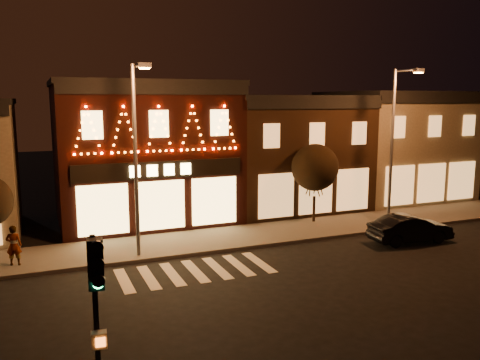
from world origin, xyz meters
TOP-DOWN VIEW (x-y plane):
  - ground at (0.00, 0.00)m, footprint 120.00×120.00m
  - sidewalk_far at (2.00, 8.00)m, footprint 44.00×4.00m
  - building_pulp at (0.00, 13.98)m, footprint 10.20×8.34m
  - building_right_a at (9.50, 13.99)m, footprint 9.20×8.28m
  - building_right_b at (18.50, 13.99)m, footprint 9.20×8.28m
  - traffic_signal_near at (-5.05, -5.71)m, footprint 0.34×0.46m
  - streetlamp_mid at (-1.85, 6.42)m, footprint 0.57×1.98m
  - streetlamp_right at (12.66, 6.81)m, footprint 0.56×2.00m
  - tree_right at (8.92, 9.15)m, footprint 2.74×2.74m
  - dark_sedan at (11.51, 3.95)m, footprint 4.41×1.85m
  - pedestrian at (-7.11, 7.34)m, footprint 0.72×0.56m

SIDE VIEW (x-z plane):
  - ground at x=0.00m, z-range 0.00..0.00m
  - sidewalk_far at x=2.00m, z-range 0.00..0.15m
  - dark_sedan at x=11.51m, z-range 0.00..1.42m
  - pedestrian at x=-7.11m, z-range 0.15..1.91m
  - traffic_signal_near at x=-5.05m, z-range 1.06..5.51m
  - tree_right at x=8.92m, z-range 1.06..5.64m
  - building_right_a at x=9.50m, z-range 0.01..7.51m
  - building_right_b at x=18.50m, z-range 0.01..7.81m
  - building_pulp at x=0.00m, z-range 0.01..8.31m
  - streetlamp_mid at x=-1.85m, z-range 0.90..9.53m
  - streetlamp_right at x=12.66m, z-range 0.91..9.67m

